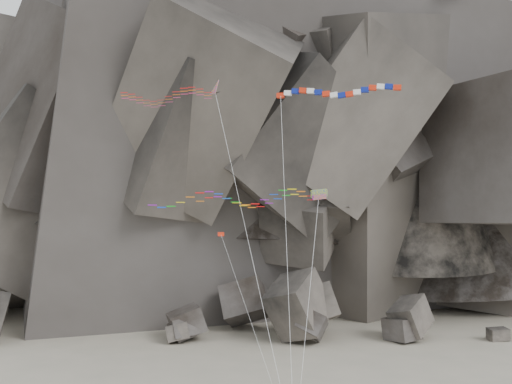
{
  "coord_description": "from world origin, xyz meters",
  "views": [
    {
      "loc": [
        -1.0,
        -50.47,
        18.17
      ],
      "look_at": [
        -0.5,
        6.0,
        20.14
      ],
      "focal_mm": 40.0,
      "sensor_mm": 36.0,
      "label": 1
    }
  ],
  "objects_px": {
    "parafoil_kite": "(230,198)",
    "pennant_kite": "(230,263)",
    "banner_kite": "(337,93)",
    "delta_kite": "(163,96)"
  },
  "relations": [
    {
      "from": "parafoil_kite",
      "to": "pennant_kite",
      "type": "bearing_deg",
      "value": 72.43
    },
    {
      "from": "parafoil_kite",
      "to": "pennant_kite",
      "type": "relative_size",
      "value": 1.22
    },
    {
      "from": "parafoil_kite",
      "to": "pennant_kite",
      "type": "xyz_separation_m",
      "value": [
        -0.11,
        4.7,
        -5.89
      ]
    },
    {
      "from": "delta_kite",
      "to": "banner_kite",
      "type": "height_order",
      "value": "delta_kite"
    },
    {
      "from": "banner_kite",
      "to": "parafoil_kite",
      "type": "xyz_separation_m",
      "value": [
        -9.4,
        -1.92,
        -9.36
      ]
    },
    {
      "from": "banner_kite",
      "to": "pennant_kite",
      "type": "xyz_separation_m",
      "value": [
        -9.51,
        2.78,
        -15.26
      ]
    },
    {
      "from": "banner_kite",
      "to": "parafoil_kite",
      "type": "bearing_deg",
      "value": -153.22
    },
    {
      "from": "banner_kite",
      "to": "pennant_kite",
      "type": "relative_size",
      "value": 1.82
    },
    {
      "from": "delta_kite",
      "to": "pennant_kite",
      "type": "height_order",
      "value": "delta_kite"
    },
    {
      "from": "banner_kite",
      "to": "pennant_kite",
      "type": "distance_m",
      "value": 18.19
    }
  ]
}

